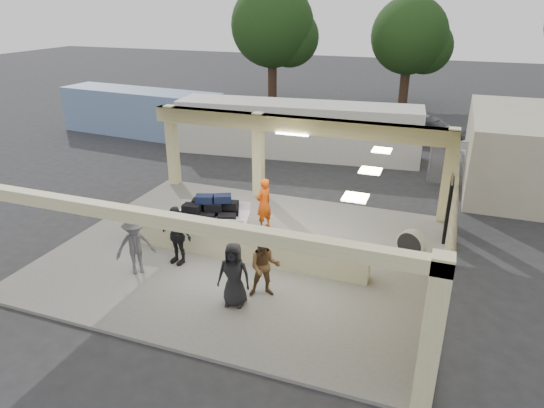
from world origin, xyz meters
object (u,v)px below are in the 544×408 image
at_px(drum_fan, 411,244).
at_px(baggage_handler, 264,204).
at_px(passenger_c, 135,246).
at_px(container_white, 297,129).
at_px(car_dark, 427,130).
at_px(passenger_d, 234,275).
at_px(luggage_cart, 210,214).
at_px(container_blue, 141,112).
at_px(passenger_b, 176,235).
at_px(baggage_counter, 241,244).
at_px(passenger_a, 265,267).
at_px(car_white_a, 522,156).

height_order(drum_fan, baggage_handler, baggage_handler).
relative_size(baggage_handler, passenger_c, 1.06).
relative_size(drum_fan, container_white, 0.08).
bearing_deg(car_dark, passenger_d, -176.95).
xyz_separation_m(luggage_cart, container_blue, (-10.32, 11.16, 0.45)).
distance_m(luggage_cart, passenger_d, 4.30).
distance_m(drum_fan, passenger_c, 8.37).
relative_size(baggage_handler, passenger_b, 1.00).
height_order(baggage_counter, container_blue, container_blue).
distance_m(drum_fan, container_white, 11.98).
bearing_deg(container_blue, passenger_a, -41.57).
bearing_deg(passenger_a, baggage_handler, 89.68).
height_order(passenger_b, container_blue, container_blue).
height_order(baggage_handler, passenger_b, passenger_b).
height_order(passenger_a, passenger_c, passenger_a).
height_order(container_white, container_blue, container_white).
bearing_deg(container_blue, drum_fan, -27.28).
xyz_separation_m(passenger_c, container_blue, (-9.42, 14.18, 0.35)).
bearing_deg(passenger_c, container_white, 44.12).
bearing_deg(passenger_a, drum_fan, 22.03).
height_order(passenger_a, container_white, container_white).
xyz_separation_m(drum_fan, passenger_d, (-4.16, -4.09, 0.36)).
relative_size(container_white, container_blue, 1.23).
bearing_deg(passenger_d, passenger_b, 143.24).
distance_m(passenger_b, car_white_a, 17.19).
bearing_deg(luggage_cart, baggage_handler, 22.13).
distance_m(drum_fan, passenger_b, 7.24).
relative_size(drum_fan, passenger_b, 0.53).
height_order(baggage_counter, baggage_handler, baggage_handler).
relative_size(car_white_a, container_blue, 0.55).
relative_size(baggage_handler, car_white_a, 0.33).
bearing_deg(baggage_counter, car_dark, 74.81).
bearing_deg(baggage_counter, container_blue, 134.15).
xyz_separation_m(luggage_cart, passenger_d, (2.48, -3.51, 0.11)).
xyz_separation_m(passenger_b, car_dark, (6.19, 17.33, -0.32)).
bearing_deg(passenger_a, container_white, 82.15).
distance_m(baggage_handler, passenger_a, 4.26).
xyz_separation_m(luggage_cart, container_white, (-0.20, 10.39, 0.48)).
relative_size(passenger_b, container_white, 0.15).
relative_size(car_dark, container_white, 0.34).
bearing_deg(passenger_b, container_white, 103.23).
bearing_deg(car_dark, car_white_a, -116.68).
xyz_separation_m(drum_fan, car_white_a, (4.04, 10.75, 0.16)).
bearing_deg(luggage_cart, baggage_counter, -49.90).
distance_m(baggage_handler, passenger_c, 4.80).
distance_m(luggage_cart, container_blue, 15.21).
relative_size(passenger_c, car_white_a, 0.32).
relative_size(car_white_a, container_white, 0.44).
bearing_deg(passenger_b, passenger_a, -0.86).
xyz_separation_m(passenger_a, passenger_d, (-0.60, -0.67, 0.01)).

